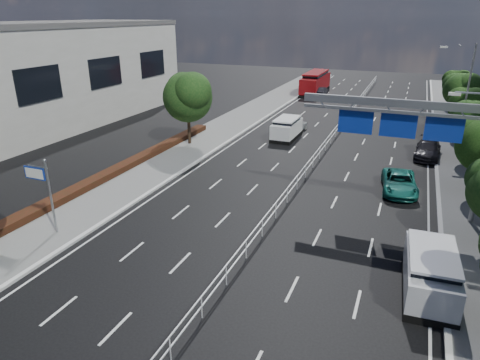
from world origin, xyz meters
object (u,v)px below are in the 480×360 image
(red_bus, at_px, (315,82))
(parked_car_dark, at_px, (428,149))
(white_minivan, at_px, (287,128))
(silver_minivan, at_px, (430,273))
(pedestrian_b, at_px, (476,155))
(toilet_sign, at_px, (42,183))
(pedestrian_a, at_px, (480,162))
(overhead_gantry, at_px, (413,122))
(near_car_dark, at_px, (321,92))
(near_car_silver, at_px, (294,125))
(parked_car_teal, at_px, (399,182))

(red_bus, bearing_deg, parked_car_dark, -60.05)
(white_minivan, bearing_deg, silver_minivan, -58.87)
(silver_minivan, bearing_deg, pedestrian_b, 76.82)
(toilet_sign, xyz_separation_m, silver_minivan, (19.24, 2.00, -1.96))
(white_minivan, height_order, pedestrian_a, white_minivan)
(overhead_gantry, distance_m, red_bus, 42.21)
(white_minivan, relative_size, red_bus, 0.44)
(toilet_sign, height_order, white_minivan, toilet_sign)
(red_bus, relative_size, near_car_dark, 2.59)
(parked_car_dark, relative_size, pedestrian_a, 3.02)
(white_minivan, xyz_separation_m, parked_car_dark, (12.62, -1.23, -0.29))
(silver_minivan, relative_size, pedestrian_a, 3.13)
(near_car_silver, bearing_deg, silver_minivan, 125.41)
(parked_car_dark, xyz_separation_m, pedestrian_b, (3.45, -1.14, 0.25))
(overhead_gantry, relative_size, pedestrian_a, 6.52)
(near_car_dark, bearing_deg, silver_minivan, 106.88)
(parked_car_dark, bearing_deg, white_minivan, 178.24)
(pedestrian_b, bearing_deg, overhead_gantry, 96.53)
(toilet_sign, bearing_deg, overhead_gantry, 29.60)
(overhead_gantry, xyz_separation_m, red_bus, (-14.24, 39.54, -3.97))
(overhead_gantry, bearing_deg, parked_car_teal, 94.07)
(toilet_sign, relative_size, silver_minivan, 0.88)
(overhead_gantry, distance_m, silver_minivan, 9.41)
(near_car_silver, distance_m, pedestrian_a, 17.56)
(near_car_silver, height_order, pedestrian_b, pedestrian_b)
(near_car_dark, height_order, pedestrian_b, pedestrian_b)
(toilet_sign, height_order, near_car_silver, toilet_sign)
(near_car_silver, bearing_deg, parked_car_dark, 170.72)
(white_minivan, xyz_separation_m, near_car_silver, (-0.02, 2.62, -0.26))
(overhead_gantry, xyz_separation_m, white_minivan, (-11.06, 13.35, -4.63))
(overhead_gantry, distance_m, near_car_dark, 39.54)
(red_bus, distance_m, parked_car_dark, 31.67)
(pedestrian_a, xyz_separation_m, pedestrian_b, (-0.14, 1.70, 0.02))
(overhead_gantry, height_order, red_bus, overhead_gantry)
(parked_car_teal, distance_m, pedestrian_b, 9.25)
(pedestrian_a, bearing_deg, red_bus, -69.91)
(overhead_gantry, distance_m, white_minivan, 17.94)
(near_car_silver, xyz_separation_m, near_car_dark, (-1.71, 21.12, -0.05))
(toilet_sign, bearing_deg, red_bus, 86.02)
(pedestrian_b, bearing_deg, white_minivan, 22.69)
(parked_car_teal, bearing_deg, white_minivan, 130.72)
(pedestrian_b, bearing_deg, toilet_sign, 73.88)
(toilet_sign, relative_size, near_car_dark, 1.07)
(red_bus, relative_size, near_car_silver, 2.51)
(red_bus, height_order, silver_minivan, red_bus)
(parked_car_teal, xyz_separation_m, pedestrian_a, (5.39, 5.91, 0.27))
(parked_car_teal, bearing_deg, near_car_silver, 124.11)
(toilet_sign, distance_m, near_car_dark, 47.45)
(parked_car_teal, height_order, pedestrian_b, pedestrian_b)
(toilet_sign, distance_m, pedestrian_b, 31.01)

